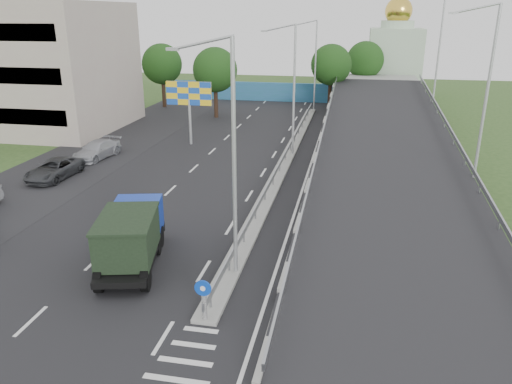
% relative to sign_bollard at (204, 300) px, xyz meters
% --- Properties ---
extents(ground, '(160.00, 160.00, 0.00)m').
position_rel_sign_bollard_xyz_m(ground, '(0.00, -2.17, -1.03)').
color(ground, '#2D4C1E').
rests_on(ground, ground).
extents(road_surface, '(26.00, 90.00, 0.04)m').
position_rel_sign_bollard_xyz_m(road_surface, '(-3.00, 17.83, -1.03)').
color(road_surface, black).
rests_on(road_surface, ground).
extents(parking_strip, '(8.00, 90.00, 0.05)m').
position_rel_sign_bollard_xyz_m(parking_strip, '(-16.00, 17.83, -1.03)').
color(parking_strip, black).
rests_on(parking_strip, ground).
extents(median, '(1.00, 44.00, 0.20)m').
position_rel_sign_bollard_xyz_m(median, '(0.00, 21.83, -0.93)').
color(median, gray).
rests_on(median, ground).
extents(overpass_ramp, '(10.00, 50.00, 3.50)m').
position_rel_sign_bollard_xyz_m(overpass_ramp, '(7.50, 21.83, 0.72)').
color(overpass_ramp, gray).
rests_on(overpass_ramp, ground).
extents(median_guardrail, '(0.09, 44.00, 0.71)m').
position_rel_sign_bollard_xyz_m(median_guardrail, '(0.00, 21.83, -0.28)').
color(median_guardrail, gray).
rests_on(median_guardrail, median).
extents(sign_bollard, '(0.64, 0.23, 1.67)m').
position_rel_sign_bollard_xyz_m(sign_bollard, '(0.00, 0.00, 0.00)').
color(sign_bollard, black).
rests_on(sign_bollard, median).
extents(lamp_post_near, '(2.74, 0.18, 10.08)m').
position_rel_sign_bollard_xyz_m(lamp_post_near, '(0.11, 3.83, 4.77)').
color(lamp_post_near, '#B2B5B7').
rests_on(lamp_post_near, median).
extents(lamp_post_mid, '(2.74, 0.18, 10.08)m').
position_rel_sign_bollard_xyz_m(lamp_post_mid, '(0.11, 23.83, 4.77)').
color(lamp_post_mid, '#B2B5B7').
rests_on(lamp_post_mid, median).
extents(lamp_post_far, '(2.74, 0.18, 10.08)m').
position_rel_sign_bollard_xyz_m(lamp_post_far, '(0.11, 43.83, 4.77)').
color(lamp_post_far, '#B2B5B7').
rests_on(lamp_post_far, median).
extents(beige_building, '(24.00, 14.00, 12.00)m').
position_rel_sign_bollard_xyz_m(beige_building, '(-30.00, 29.83, 4.97)').
color(beige_building, '#AB998F').
rests_on(beige_building, ground).
extents(blue_wall, '(30.00, 0.50, 2.40)m').
position_rel_sign_bollard_xyz_m(blue_wall, '(-4.00, 49.83, 0.17)').
color(blue_wall, '#236A83').
rests_on(blue_wall, ground).
extents(church, '(7.00, 7.00, 13.80)m').
position_rel_sign_bollard_xyz_m(church, '(10.00, 57.83, 4.28)').
color(church, '#B2CCAD').
rests_on(church, ground).
extents(billboard, '(4.00, 0.24, 5.50)m').
position_rel_sign_bollard_xyz_m(billboard, '(-9.00, 25.83, 3.15)').
color(billboard, '#B2B5B7').
rests_on(billboard, ground).
extents(tree_left_mid, '(4.80, 4.80, 7.60)m').
position_rel_sign_bollard_xyz_m(tree_left_mid, '(-10.00, 37.83, 4.14)').
color(tree_left_mid, black).
rests_on(tree_left_mid, ground).
extents(tree_median_far, '(4.80, 4.80, 7.60)m').
position_rel_sign_bollard_xyz_m(tree_median_far, '(2.00, 45.83, 4.14)').
color(tree_median_far, black).
rests_on(tree_median_far, ground).
extents(tree_left_far, '(4.80, 4.80, 7.60)m').
position_rel_sign_bollard_xyz_m(tree_left_far, '(-18.00, 42.83, 4.14)').
color(tree_left_far, black).
rests_on(tree_left_far, ground).
extents(tree_ramp_far, '(4.80, 4.80, 7.60)m').
position_rel_sign_bollard_xyz_m(tree_ramp_far, '(6.00, 52.83, 4.14)').
color(tree_ramp_far, black).
rests_on(tree_ramp_far, ground).
extents(dump_truck, '(3.60, 6.46, 2.69)m').
position_rel_sign_bollard_xyz_m(dump_truck, '(-4.61, 3.91, 0.46)').
color(dump_truck, black).
rests_on(dump_truck, ground).
extents(parked_car_c, '(2.46, 4.94, 1.35)m').
position_rel_sign_bollard_xyz_m(parked_car_c, '(-15.39, 14.74, -0.36)').
color(parked_car_c, '#2F3134').
rests_on(parked_car_c, ground).
extents(parked_car_d, '(2.60, 4.99, 1.38)m').
position_rel_sign_bollard_xyz_m(parked_car_d, '(-14.97, 20.09, -0.34)').
color(parked_car_d, '#A4A6AD').
rests_on(parked_car_d, ground).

